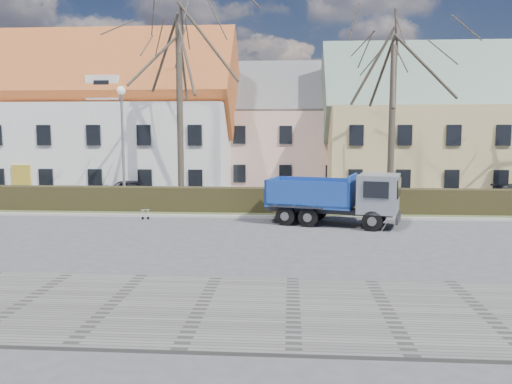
# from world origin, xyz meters

# --- Properties ---
(ground) EXTENTS (120.00, 120.00, 0.00)m
(ground) POSITION_xyz_m (0.00, 0.00, 0.00)
(ground) COLOR #4B4B4E
(sidewalk_near) EXTENTS (80.00, 5.00, 0.08)m
(sidewalk_near) POSITION_xyz_m (0.00, -8.50, 0.04)
(sidewalk_near) COLOR slate
(sidewalk_near) RESTS_ON ground
(curb_far) EXTENTS (80.00, 0.30, 0.12)m
(curb_far) POSITION_xyz_m (0.00, 4.60, 0.06)
(curb_far) COLOR #ABA49B
(curb_far) RESTS_ON ground
(grass_strip) EXTENTS (80.00, 3.00, 0.10)m
(grass_strip) POSITION_xyz_m (0.00, 6.20, 0.05)
(grass_strip) COLOR #47532E
(grass_strip) RESTS_ON ground
(hedge) EXTENTS (60.00, 0.90, 1.30)m
(hedge) POSITION_xyz_m (0.00, 6.00, 0.65)
(hedge) COLOR black
(hedge) RESTS_ON ground
(building_white) EXTENTS (26.80, 10.80, 9.50)m
(building_white) POSITION_xyz_m (-13.00, 16.00, 4.75)
(building_white) COLOR white
(building_white) RESTS_ON ground
(building_pink) EXTENTS (10.80, 8.80, 8.00)m
(building_pink) POSITION_xyz_m (4.00, 20.00, 4.00)
(building_pink) COLOR beige
(building_pink) RESTS_ON ground
(building_yellow) EXTENTS (18.80, 10.80, 8.50)m
(building_yellow) POSITION_xyz_m (16.00, 17.00, 4.25)
(building_yellow) COLOR tan
(building_yellow) RESTS_ON ground
(tree_1) EXTENTS (9.20, 9.20, 12.65)m
(tree_1) POSITION_xyz_m (-2.00, 8.50, 6.33)
(tree_1) COLOR #3C332A
(tree_1) RESTS_ON ground
(tree_2) EXTENTS (8.00, 8.00, 11.00)m
(tree_2) POSITION_xyz_m (10.00, 8.50, 5.50)
(tree_2) COLOR #3C332A
(tree_2) RESTS_ON ground
(dump_truck) EXTENTS (6.64, 3.95, 2.50)m
(dump_truck) POSITION_xyz_m (6.12, 3.06, 1.25)
(dump_truck) COLOR navy
(dump_truck) RESTS_ON ground
(streetlight) EXTENTS (0.54, 0.54, 6.86)m
(streetlight) POSITION_xyz_m (-4.89, 7.00, 3.43)
(streetlight) COLOR gray
(streetlight) RESTS_ON ground
(cart_frame) EXTENTS (0.69, 0.54, 0.55)m
(cart_frame) POSITION_xyz_m (-2.93, 3.71, 0.28)
(cart_frame) COLOR silver
(cart_frame) RESTS_ON ground
(parked_car_a) EXTENTS (4.13, 2.49, 1.31)m
(parked_car_a) POSITION_xyz_m (-5.56, 11.00, 0.66)
(parked_car_a) COLOR black
(parked_car_a) RESTS_ON ground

